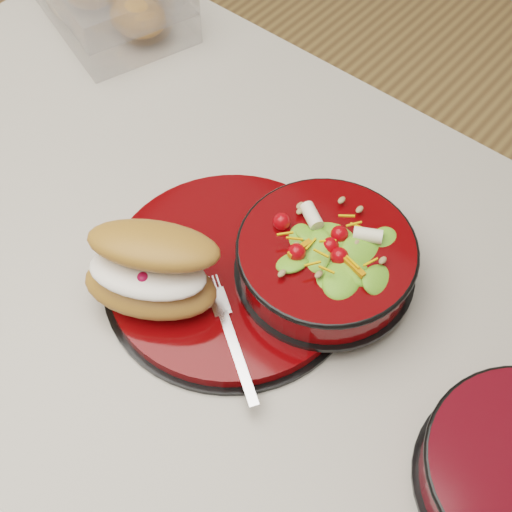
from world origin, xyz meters
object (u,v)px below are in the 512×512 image
Objects in this scene: island_counter at (239,418)px; salad_bowl at (326,255)px; croissant at (152,270)px; dinner_plate at (232,273)px; fork at (232,340)px.

salad_bowl reaches higher than island_counter.
croissant is at bearing -113.09° from island_counter.
salad_bowl is at bearing 37.39° from dinner_plate.
dinner_plate is (0.01, -0.01, 0.46)m from island_counter.
salad_bowl is at bearing 23.06° from fork.
dinner_plate is 0.11m from salad_bowl.
salad_bowl is 0.14m from fork.
fork is (0.06, -0.07, 0.01)m from dinner_plate.
croissant reaches higher than dinner_plate.
island_counter is at bearing -147.99° from salad_bowl.
croissant reaches higher than fork.
fork is at bearing -24.34° from croissant.
island_counter is 4.15× the size of dinner_plate.
dinner_plate is at bearing 32.45° from croissant.
dinner_plate reaches higher than island_counter.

